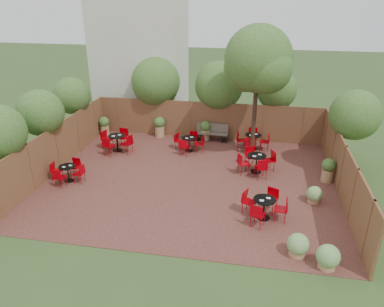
# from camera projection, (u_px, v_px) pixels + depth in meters

# --- Properties ---
(ground) EXTENTS (80.00, 80.00, 0.00)m
(ground) POSITION_uv_depth(u_px,v_px,m) (190.00, 180.00, 15.68)
(ground) COLOR #354F23
(ground) RESTS_ON ground
(courtyard_paving) EXTENTS (12.00, 10.00, 0.02)m
(courtyard_paving) POSITION_uv_depth(u_px,v_px,m) (190.00, 179.00, 15.68)
(courtyard_paving) COLOR #3A1A18
(courtyard_paving) RESTS_ON ground
(fence_back) EXTENTS (12.00, 0.08, 2.00)m
(fence_back) POSITION_uv_depth(u_px,v_px,m) (208.00, 120.00, 19.78)
(fence_back) COLOR brown
(fence_back) RESTS_ON ground
(fence_left) EXTENTS (0.08, 10.00, 2.00)m
(fence_left) POSITION_uv_depth(u_px,v_px,m) (57.00, 148.00, 16.27)
(fence_left) COLOR brown
(fence_left) RESTS_ON ground
(fence_right) EXTENTS (0.08, 10.00, 2.00)m
(fence_right) POSITION_uv_depth(u_px,v_px,m) (342.00, 170.00, 14.29)
(fence_right) COLOR brown
(fence_right) RESTS_ON ground
(neighbour_building) EXTENTS (5.00, 4.00, 8.00)m
(neighbour_building) POSITION_uv_depth(u_px,v_px,m) (141.00, 52.00, 22.02)
(neighbour_building) COLOR beige
(neighbour_building) RESTS_ON ground
(overhang_foliage) EXTENTS (15.38, 10.56, 2.66)m
(overhang_foliage) POSITION_uv_depth(u_px,v_px,m) (176.00, 95.00, 17.99)
(overhang_foliage) COLOR #345B1D
(overhang_foliage) RESTS_ON ground
(courtyard_tree) EXTENTS (3.04, 2.98, 6.12)m
(courtyard_tree) POSITION_uv_depth(u_px,v_px,m) (258.00, 63.00, 16.16)
(courtyard_tree) COLOR black
(courtyard_tree) RESTS_ON courtyard_paving
(park_bench_left) EXTENTS (1.47, 0.54, 0.90)m
(park_bench_left) POSITION_uv_depth(u_px,v_px,m) (214.00, 132.00, 19.58)
(park_bench_left) COLOR brown
(park_bench_left) RESTS_ON courtyard_paving
(park_bench_right) EXTENTS (1.51, 0.55, 0.92)m
(park_bench_right) POSITION_uv_depth(u_px,v_px,m) (210.00, 132.00, 19.62)
(park_bench_right) COLOR brown
(park_bench_right) RESTS_ON courtyard_paving
(bistro_tables) EXTENTS (9.59, 7.82, 0.94)m
(bistro_tables) POSITION_uv_depth(u_px,v_px,m) (194.00, 157.00, 16.65)
(bistro_tables) COLOR black
(bistro_tables) RESTS_ON courtyard_paving
(planters) EXTENTS (11.86, 4.41, 1.11)m
(planters) POSITION_uv_depth(u_px,v_px,m) (188.00, 135.00, 18.95)
(planters) COLOR #A07B50
(planters) RESTS_ON courtyard_paving
(low_shrubs) EXTENTS (1.48, 4.32, 0.74)m
(low_shrubs) POSITION_uv_depth(u_px,v_px,m) (313.00, 234.00, 11.58)
(low_shrubs) COLOR #A07B50
(low_shrubs) RESTS_ON courtyard_paving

